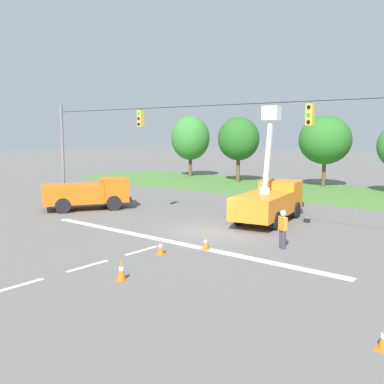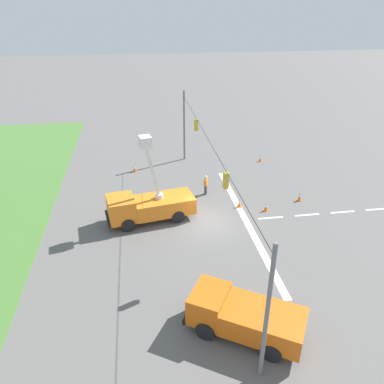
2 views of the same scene
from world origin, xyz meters
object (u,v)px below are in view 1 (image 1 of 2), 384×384
at_px(tree_centre, 325,140).
at_px(utility_truck_bucket_lift, 270,199).
at_px(tree_west, 238,139).
at_px(traffic_cone_mid_left, 121,270).
at_px(traffic_cone_foreground_right, 205,242).
at_px(traffic_cone_near_bucket, 384,338).
at_px(utility_truck_support_near, 87,193).
at_px(traffic_cone_foreground_left, 161,247).
at_px(road_worker, 283,227).
at_px(tree_far_west, 190,138).

distance_m(tree_centre, utility_truck_bucket_lift, 17.73).
xyz_separation_m(tree_west, traffic_cone_mid_left, (13.65, -28.16, -4.11)).
bearing_deg(traffic_cone_foreground_right, traffic_cone_near_bucket, -27.31).
xyz_separation_m(utility_truck_bucket_lift, utility_truck_support_near, (-11.70, -4.16, -0.21)).
relative_size(traffic_cone_mid_left, traffic_cone_near_bucket, 1.19).
distance_m(traffic_cone_foreground_left, traffic_cone_mid_left, 3.55).
bearing_deg(traffic_cone_foreground_right, road_worker, 41.59).
bearing_deg(traffic_cone_foreground_left, road_worker, 49.91).
bearing_deg(traffic_cone_near_bucket, road_worker, 132.68).
bearing_deg(traffic_cone_mid_left, tree_far_west, 125.59).
bearing_deg(utility_truck_support_near, utility_truck_bucket_lift, 19.59).
bearing_deg(traffic_cone_mid_left, utility_truck_bucket_lift, 95.35).
distance_m(tree_centre, road_worker, 23.56).
bearing_deg(tree_west, traffic_cone_foreground_right, -59.66).
distance_m(tree_west, utility_truck_support_near, 19.97).
bearing_deg(traffic_cone_near_bucket, traffic_cone_mid_left, -176.32).
relative_size(traffic_cone_foreground_right, traffic_cone_near_bucket, 1.05).
bearing_deg(traffic_cone_foreground_left, utility_truck_support_near, 156.18).
xyz_separation_m(tree_centre, traffic_cone_foreground_left, (3.89, -26.33, -4.11)).
distance_m(traffic_cone_foreground_right, traffic_cone_mid_left, 5.27).
distance_m(tree_west, traffic_cone_foreground_right, 26.85).
bearing_deg(tree_far_west, traffic_cone_near_bucket, -44.00).
relative_size(tree_centre, traffic_cone_foreground_left, 9.56).
bearing_deg(tree_west, tree_centre, 9.98).
relative_size(utility_truck_support_near, road_worker, 3.49).
bearing_deg(traffic_cone_foreground_right, tree_far_west, 130.71).
relative_size(utility_truck_support_near, traffic_cone_mid_left, 8.12).
xyz_separation_m(road_worker, traffic_cone_foreground_right, (-2.62, -2.33, -0.67)).
bearing_deg(tree_west, traffic_cone_foreground_left, -63.38).
xyz_separation_m(traffic_cone_foreground_right, traffic_cone_near_bucket, (9.10, -4.70, -0.02)).
height_order(tree_west, traffic_cone_foreground_right, tree_west).
xyz_separation_m(tree_centre, traffic_cone_foreground_right, (4.85, -24.40, -4.13)).
height_order(traffic_cone_foreground_right, traffic_cone_near_bucket, traffic_cone_foreground_right).
distance_m(tree_far_west, traffic_cone_near_bucket, 41.84).
xyz_separation_m(tree_west, traffic_cone_foreground_left, (12.44, -24.82, -4.14)).
bearing_deg(road_worker, utility_truck_support_near, 176.62).
height_order(tree_far_west, utility_truck_support_near, tree_far_west).
bearing_deg(tree_far_west, road_worker, -43.02).
xyz_separation_m(tree_far_west, utility_truck_support_near, (8.22, -21.00, -3.36)).
xyz_separation_m(utility_truck_bucket_lift, traffic_cone_mid_left, (1.19, -12.66, -0.96)).
relative_size(traffic_cone_foreground_left, traffic_cone_near_bucket, 1.10).
height_order(road_worker, traffic_cone_foreground_left, road_worker).
distance_m(tree_west, traffic_cone_near_bucket, 35.84).
xyz_separation_m(utility_truck_bucket_lift, traffic_cone_foreground_left, (-0.03, -9.32, -0.99)).
bearing_deg(tree_far_west, tree_centre, 0.64).
bearing_deg(tree_far_west, tree_west, -10.10).
xyz_separation_m(utility_truck_support_near, road_worker, (15.25, -0.90, -0.13)).
bearing_deg(traffic_cone_mid_left, utility_truck_support_near, 146.61).
bearing_deg(traffic_cone_mid_left, traffic_cone_foreground_left, 109.95).
height_order(utility_truck_bucket_lift, traffic_cone_near_bucket, utility_truck_bucket_lift).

